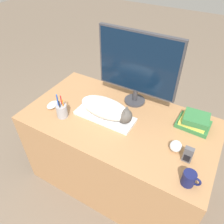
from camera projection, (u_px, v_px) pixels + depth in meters
name	position (u px, v px, depth m)	size (l,w,h in m)	color
ground_plane	(96.00, 211.00, 1.80)	(12.00, 12.00, 0.00)	#6B5B4C
desk	(118.00, 152.00, 1.81)	(1.38, 0.74, 0.73)	#9E7047
keyboard	(105.00, 116.00, 1.58)	(0.44, 0.17, 0.02)	silver
cat	(107.00, 109.00, 1.52)	(0.40, 0.17, 0.14)	white
monitor	(138.00, 65.00, 1.52)	(0.60, 0.16, 0.56)	#333338
computer_mouse	(53.00, 105.00, 1.67)	(0.07, 0.10, 0.04)	silver
coffee_mug	(189.00, 179.00, 1.15)	(0.10, 0.07, 0.09)	#141947
pen_cup	(62.00, 111.00, 1.56)	(0.08, 0.08, 0.19)	#939399
baseball	(176.00, 146.00, 1.33)	(0.07, 0.07, 0.07)	silver
phone	(188.00, 155.00, 1.26)	(0.05, 0.03, 0.11)	#4C4C51
book_stack	(195.00, 121.00, 1.49)	(0.22, 0.17, 0.10)	#2D6B38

